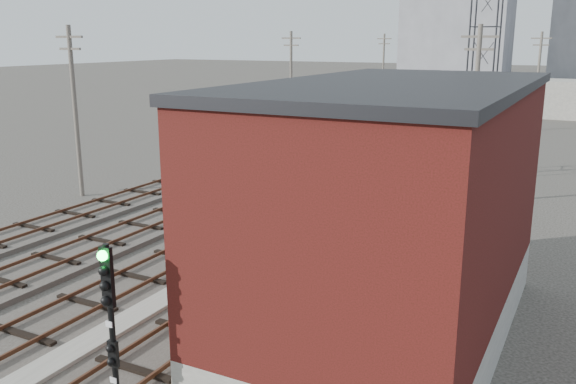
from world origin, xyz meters
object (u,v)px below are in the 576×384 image
Objects in this scene: signal_mast at (111,324)px; car_grey at (262,125)px; switch_stand at (261,212)px; site_trailer at (421,113)px; car_silver at (262,124)px; car_red at (308,120)px.

car_grey is at bearing 115.71° from signal_mast.
site_trailer reaches higher than switch_stand.
signal_mast reaches higher than switch_stand.
switch_stand reaches higher than car_silver.
signal_mast reaches higher than car_red.
signal_mast is 47.51m from car_red.
car_red is (-11.81, 29.84, 0.13)m from switch_stand.
switch_stand is 36.04m from site_trailer.
car_red is at bearing -39.94° from car_grey.
signal_mast is 44.95m from car_silver.
car_red is at bearing -144.33° from site_trailer.
site_trailer is at bearing -41.04° from car_silver.
car_silver is (-12.12, -10.11, -0.64)m from site_trailer.
car_red is 1.13× the size of car_silver.
signal_mast is 3.29× the size of switch_stand.
signal_mast reaches higher than car_silver.
site_trailer is 15.90m from car_grey.
car_red is 4.91m from car_silver.
signal_mast is 0.99× the size of car_red.
car_red is at bearing 126.70° from switch_stand.
site_trailer reaches higher than car_silver.
site_trailer is at bearing -73.98° from car_red.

